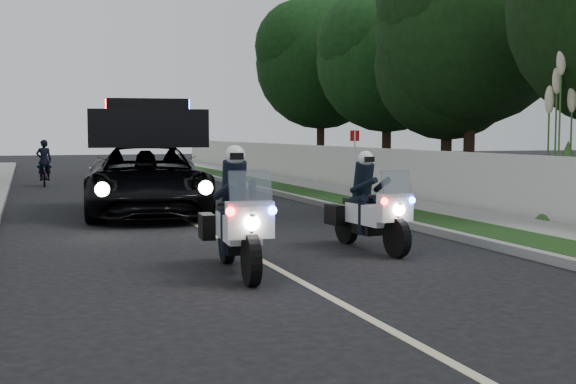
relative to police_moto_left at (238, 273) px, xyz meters
name	(u,v)px	position (x,y,z in m)	size (l,w,h in m)	color
ground	(320,292)	(0.63, -1.56, 0.00)	(120.00, 120.00, 0.00)	black
curb_right	(322,204)	(4.73, 8.44, 0.07)	(0.20, 60.00, 0.15)	gray
grass_verge	(346,203)	(5.43, 8.44, 0.08)	(1.20, 60.00, 0.16)	#193814
sidewalk_right	(388,201)	(6.73, 8.44, 0.08)	(1.40, 60.00, 0.16)	gray
property_wall	(420,177)	(7.73, 8.44, 0.75)	(0.22, 60.00, 1.50)	beige
lane_marking	(171,212)	(0.63, 8.44, 0.00)	(0.12, 50.00, 0.01)	#BFB78C
police_moto_left	(238,273)	(0.00, 0.00, 0.00)	(0.75, 2.15, 1.83)	silver
police_moto_right	(369,250)	(2.68, 1.26, 0.00)	(0.70, 1.99, 1.69)	silver
police_suv	(147,214)	(-0.03, 8.05, 0.00)	(2.82, 6.09, 2.96)	black
bicycle	(45,186)	(-2.16, 18.93, 0.00)	(0.56, 1.59, 0.83)	black
cyclist	(45,186)	(-2.16, 18.93, 0.00)	(0.55, 0.37, 1.53)	black
sign_post	(354,198)	(6.63, 10.50, 0.00)	(0.33, 0.33, 2.13)	#B6140D
pampas_far	(566,225)	(8.23, 2.99, 0.00)	(1.42, 1.42, 4.07)	#BEB893
tree_right_b	(468,195)	(10.56, 10.34, 0.00)	(6.14, 6.14, 10.24)	#163612
tree_right_c	(445,193)	(10.36, 11.36, 0.00)	(4.85, 4.85, 8.08)	black
tree_right_d	(386,183)	(10.64, 16.24, 0.00)	(5.56, 5.56, 9.27)	#153E14
tree_right_e	(320,175)	(10.13, 21.91, 0.00)	(5.99, 5.99, 9.98)	#123510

